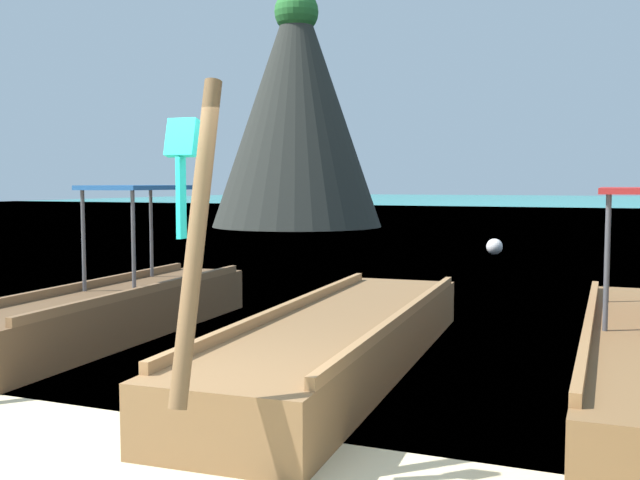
{
  "coord_description": "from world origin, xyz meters",
  "views": [
    {
      "loc": [
        2.96,
        -3.93,
        1.99
      ],
      "look_at": [
        0.0,
        3.27,
        1.39
      ],
      "focal_mm": 41.69,
      "sensor_mm": 36.0,
      "label": 1
    }
  ],
  "objects_px": {
    "longtail_boat_turquoise_ribbon": "(343,341)",
    "karst_rock": "(292,110)",
    "mooring_buoy_near": "(494,247)",
    "longtail_boat_violet_ribbon": "(115,309)"
  },
  "relations": [
    {
      "from": "longtail_boat_turquoise_ribbon",
      "to": "karst_rock",
      "type": "relative_size",
      "value": 0.6
    },
    {
      "from": "mooring_buoy_near",
      "to": "longtail_boat_violet_ribbon",
      "type": "bearing_deg",
      "value": -101.83
    },
    {
      "from": "longtail_boat_violet_ribbon",
      "to": "longtail_boat_turquoise_ribbon",
      "type": "xyz_separation_m",
      "value": [
        3.28,
        -0.39,
        -0.07
      ]
    },
    {
      "from": "longtail_boat_violet_ribbon",
      "to": "karst_rock",
      "type": "distance_m",
      "value": 25.41
    },
    {
      "from": "longtail_boat_violet_ribbon",
      "to": "longtail_boat_turquoise_ribbon",
      "type": "bearing_deg",
      "value": -6.71
    },
    {
      "from": "karst_rock",
      "to": "mooring_buoy_near",
      "type": "xyz_separation_m",
      "value": [
        10.94,
        -10.48,
        -5.1
      ]
    },
    {
      "from": "longtail_boat_turquoise_ribbon",
      "to": "mooring_buoy_near",
      "type": "bearing_deg",
      "value": 92.35
    },
    {
      "from": "longtail_boat_violet_ribbon",
      "to": "longtail_boat_turquoise_ribbon",
      "type": "distance_m",
      "value": 3.31
    },
    {
      "from": "longtail_boat_turquoise_ribbon",
      "to": "mooring_buoy_near",
      "type": "height_order",
      "value": "longtail_boat_turquoise_ribbon"
    },
    {
      "from": "karst_rock",
      "to": "mooring_buoy_near",
      "type": "bearing_deg",
      "value": -43.79
    }
  ]
}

